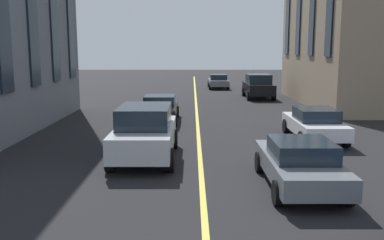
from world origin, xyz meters
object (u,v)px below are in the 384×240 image
at_px(car_silver_trailing, 145,132).
at_px(car_grey_parked_b, 300,163).
at_px(car_white_mid, 314,123).
at_px(car_black_oncoming, 160,108).
at_px(car_grey_far, 218,81).
at_px(car_black_parked_a, 258,86).

bearing_deg(car_silver_trailing, car_grey_parked_b, -123.74).
xyz_separation_m(car_white_mid, car_silver_trailing, (-3.22, 6.82, 0.27)).
bearing_deg(car_black_oncoming, car_silver_trailing, -179.36).
height_order(car_white_mid, car_grey_parked_b, same).
bearing_deg(car_white_mid, car_grey_far, 6.23).
bearing_deg(car_black_parked_a, car_grey_parked_b, 174.23).
height_order(car_white_mid, car_silver_trailing, car_silver_trailing).
bearing_deg(car_black_parked_a, car_white_mid, -180.00).
distance_m(car_black_parked_a, car_black_oncoming, 12.87).
bearing_deg(car_black_parked_a, car_silver_trailing, 160.00).
height_order(car_grey_far, car_grey_parked_b, same).
bearing_deg(car_black_oncoming, car_grey_parked_b, -156.78).
distance_m(car_white_mid, car_black_parked_a, 15.51).
distance_m(car_black_oncoming, car_grey_parked_b, 11.92).
distance_m(car_white_mid, car_grey_far, 24.12).
bearing_deg(car_grey_parked_b, car_grey_far, 0.78).
xyz_separation_m(car_white_mid, car_grey_parked_b, (-6.30, 2.20, 0.00)).
height_order(car_black_parked_a, car_grey_parked_b, car_black_parked_a).
distance_m(car_black_oncoming, car_silver_trailing, 7.88).
distance_m(car_grey_far, car_silver_trailing, 27.52).
height_order(car_black_parked_a, car_black_oncoming, car_black_parked_a).
distance_m(car_black_parked_a, car_silver_trailing, 19.93).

